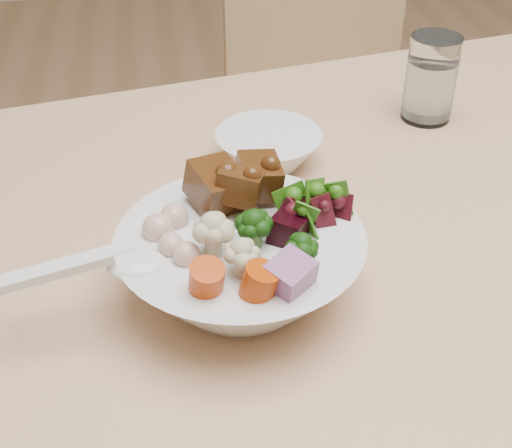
% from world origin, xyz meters
% --- Properties ---
extents(dining_table, '(1.57, 1.07, 0.68)m').
position_xyz_m(dining_table, '(-0.13, 0.13, 0.61)').
color(dining_table, tan).
rests_on(dining_table, ground).
extents(chair_far, '(0.43, 0.43, 0.87)m').
position_xyz_m(chair_far, '(-0.14, 0.78, 0.49)').
color(chair_far, tan).
rests_on(chair_far, ground).
extents(food_bowl, '(0.24, 0.24, 0.13)m').
position_xyz_m(food_bowl, '(-0.43, -0.03, 0.72)').
color(food_bowl, white).
rests_on(food_bowl, dining_table).
extents(soup_spoon, '(0.16, 0.05, 0.03)m').
position_xyz_m(soup_spoon, '(-0.55, -0.06, 0.75)').
color(soup_spoon, white).
rests_on(soup_spoon, food_bowl).
extents(water_glass, '(0.07, 0.07, 0.12)m').
position_xyz_m(water_glass, '(-0.12, 0.31, 0.73)').
color(water_glass, white).
rests_on(water_glass, dining_table).
extents(side_bowl, '(0.14, 0.14, 0.05)m').
position_xyz_m(side_bowl, '(-0.36, 0.21, 0.70)').
color(side_bowl, white).
rests_on(side_bowl, dining_table).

